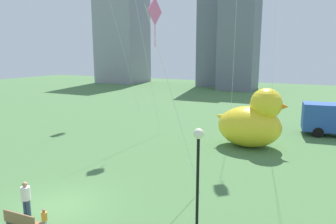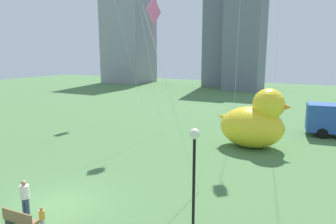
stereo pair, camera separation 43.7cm
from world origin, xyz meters
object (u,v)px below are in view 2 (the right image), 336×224
(person_child, at_px, (42,217))
(person_adult, at_px, (25,196))
(park_bench, at_px, (20,220))
(giant_inflatable_duck, at_px, (254,122))
(kite_pink, at_px, (155,19))
(lamppost, at_px, (194,158))

(person_child, bearing_deg, person_adult, 162.81)
(park_bench, xyz_separation_m, giant_inflatable_duck, (6.07, 16.16, 1.51))
(kite_pink, bearing_deg, lamppost, -40.96)
(lamppost, distance_m, kite_pink, 7.13)
(person_adult, height_order, lamppost, lamppost)
(person_child, bearing_deg, park_bench, -149.66)
(person_child, bearing_deg, giant_inflatable_duck, 71.40)
(person_adult, bearing_deg, lamppost, 15.82)
(person_adult, bearing_deg, giant_inflatable_duck, 65.49)
(park_bench, distance_m, person_child, 0.91)
(person_adult, height_order, giant_inflatable_duck, giant_inflatable_duck)
(park_bench, xyz_separation_m, person_child, (0.79, 0.46, 0.07))
(person_adult, distance_m, person_child, 1.76)
(person_adult, relative_size, person_child, 1.67)
(person_child, relative_size, kite_pink, 0.10)
(park_bench, distance_m, kite_pink, 10.73)
(park_bench, distance_m, giant_inflatable_duck, 17.33)
(park_bench, xyz_separation_m, person_adult, (-0.86, 0.97, 0.44))
(person_adult, relative_size, kite_pink, 0.17)
(park_bench, relative_size, lamppost, 0.38)
(giant_inflatable_duck, bearing_deg, person_adult, -114.51)
(person_adult, bearing_deg, person_child, -17.19)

